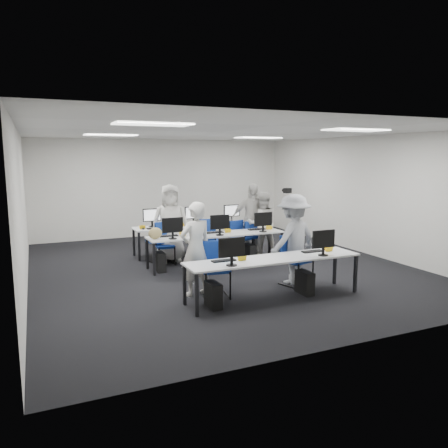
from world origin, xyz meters
name	(u,v)px	position (x,y,z in m)	size (l,w,h in m)	color
room	(220,201)	(0.00, 0.00, 1.50)	(9.00, 9.02, 3.00)	black
ceiling_panels	(220,133)	(0.00, 0.00, 2.98)	(5.20, 4.60, 0.02)	white
desk_front	(274,261)	(0.00, -2.40, 0.68)	(3.20, 0.70, 0.73)	#AFB1B4
desk_mid	(217,236)	(0.00, 0.20, 0.68)	(3.20, 0.70, 0.73)	#AFB1B4
desk_back	(196,227)	(0.00, 1.60, 0.68)	(3.20, 0.70, 0.73)	#AFB1B4
equipment_front	(265,280)	(-0.19, -2.42, 0.36)	(2.51, 0.41, 1.19)	#0D5EAC
equipment_mid	(209,251)	(-0.19, 0.18, 0.36)	(2.91, 0.41, 1.19)	white
equipment_back	(203,239)	(0.19, 1.62, 0.36)	(2.91, 0.41, 1.19)	white
chair_0	(215,280)	(-0.91, -1.88, 0.31)	(0.55, 0.59, 0.98)	navy
chair_1	(296,269)	(0.80, -1.86, 0.31)	(0.61, 0.64, 0.97)	navy
chair_2	(165,253)	(-1.05, 0.80, 0.26)	(0.43, 0.47, 0.82)	navy
chair_3	(213,248)	(0.16, 0.83, 0.27)	(0.53, 0.56, 0.85)	navy
chair_4	(241,245)	(0.92, 0.84, 0.28)	(0.52, 0.55, 0.88)	navy
chair_5	(159,249)	(-1.12, 1.06, 0.31)	(0.61, 0.64, 0.98)	navy
chair_6	(205,245)	(0.03, 1.02, 0.31)	(0.59, 0.62, 0.99)	navy
chair_7	(249,243)	(1.21, 0.94, 0.28)	(0.45, 0.49, 0.88)	navy
handbag	(155,233)	(-1.45, 0.15, 0.86)	(0.31, 0.19, 0.25)	#99834F
student_0	(196,249)	(-1.19, -1.67, 0.85)	(0.62, 0.41, 1.70)	beige
student_1	(262,224)	(1.43, 0.66, 0.80)	(0.78, 0.61, 1.61)	beige
student_2	(170,223)	(-0.87, 0.96, 0.92)	(0.90, 0.58, 1.84)	beige
student_3	(252,219)	(1.27, 0.91, 0.90)	(1.06, 0.44, 1.81)	beige
photographer	(293,239)	(0.83, -1.70, 0.88)	(1.14, 0.65, 1.76)	gray
dslr_camera	(288,191)	(0.79, -1.53, 1.82)	(0.14, 0.18, 0.10)	black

